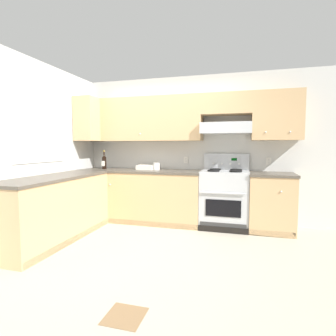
{
  "coord_description": "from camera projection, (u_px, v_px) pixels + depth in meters",
  "views": [
    {
      "loc": [
        1.28,
        -3.17,
        1.32
      ],
      "look_at": [
        0.2,
        0.7,
        1.0
      ],
      "focal_mm": 28.86,
      "sensor_mm": 36.0,
      "label": 1
    }
  ],
  "objects": [
    {
      "name": "counter_back_run",
      "position": [
        169.0,
        197.0,
        4.64
      ],
      "size": [
        3.6,
        0.65,
        0.91
      ],
      "color": "tan",
      "rests_on": "ground_plane"
    },
    {
      "name": "paper_towel_roll",
      "position": [
        156.0,
        166.0,
        4.76
      ],
      "size": [
        0.11,
        0.11,
        0.12
      ],
      "color": "white",
      "rests_on": "counter_back_run"
    },
    {
      "name": "wall_back",
      "position": [
        191.0,
        137.0,
        4.74
      ],
      "size": [
        4.68,
        0.57,
        2.55
      ],
      "color": "silver",
      "rests_on": "ground_plane"
    },
    {
      "name": "wall_left",
      "position": [
        44.0,
        145.0,
        4.04
      ],
      "size": [
        0.47,
        4.0,
        2.55
      ],
      "color": "silver",
      "rests_on": "ground_plane"
    },
    {
      "name": "bowl",
      "position": [
        146.0,
        168.0,
        4.83
      ],
      "size": [
        0.3,
        0.25,
        0.08
      ],
      "color": "beige",
      "rests_on": "counter_back_run"
    },
    {
      "name": "floor_accent_tile",
      "position": [
        125.0,
        316.0,
        2.1
      ],
      "size": [
        0.3,
        0.3,
        0.01
      ],
      "primitive_type": "cube",
      "color": "olive",
      "rests_on": "ground_plane"
    },
    {
      "name": "wine_bottle",
      "position": [
        104.0,
        162.0,
        4.95
      ],
      "size": [
        0.08,
        0.08,
        0.34
      ],
      "color": "black",
      "rests_on": "counter_back_run"
    },
    {
      "name": "counter_left_run",
      "position": [
        56.0,
        208.0,
        3.79
      ],
      "size": [
        0.63,
        1.91,
        0.91
      ],
      "color": "tan",
      "rests_on": "ground_plane"
    },
    {
      "name": "stove",
      "position": [
        225.0,
        198.0,
        4.39
      ],
      "size": [
        0.76,
        0.62,
        1.2
      ],
      "color": "#B7BABC",
      "rests_on": "ground_plane"
    },
    {
      "name": "ground_plane",
      "position": [
        139.0,
        249.0,
        3.5
      ],
      "size": [
        7.04,
        7.04,
        0.0
      ],
      "primitive_type": "plane",
      "color": "#B2AA99"
    }
  ]
}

